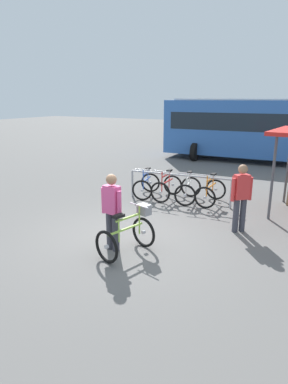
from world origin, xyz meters
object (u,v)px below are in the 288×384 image
Objects in this scene: racked_bike_white at (188,190)px; person_with_featured_bike at (112,209)px; racked_bike_red at (167,187)px; bus_distant at (267,127)px; pedestrian_with_backpack at (241,194)px; racked_bike_orange at (211,192)px; featured_bicycle at (129,233)px; racked_bike_blue at (146,185)px.

person_with_featured_bike is (-0.08, -4.01, 0.54)m from racked_bike_white.
racked_bike_red is 0.70m from racked_bike_white.
bus_distant is (0.86, 8.12, 1.37)m from racked_bike_white.
person_with_featured_bike and pedestrian_with_backpack have the same top height.
racked_bike_orange is 4.05m from featured_bicycle.
racked_bike_red is 0.11× the size of bus_distant.
person_with_featured_bike reaches higher than racked_bike_white.
racked_bike_orange is (1.39, 0.14, 0.00)m from racked_bike_red.
person_with_featured_bike is (-0.78, -4.08, 0.54)m from racked_bike_orange.
person_with_featured_bike is (-0.37, -0.04, 0.46)m from featured_bicycle.
racked_bike_white is at bearing -174.29° from racked_bike_orange.
pedestrian_with_backpack is (1.27, -1.76, 0.57)m from racked_bike_orange.
featured_bicycle is 0.76× the size of pedestrian_with_backpack.
racked_bike_orange is at bearing 125.88° from pedestrian_with_backpack.
pedestrian_with_backpack is at bearing -24.73° from racked_bike_blue.
racked_bike_blue is at bearing -105.26° from bus_distant.
racked_bike_red and racked_bike_orange have the same top height.
bus_distant is (1.56, 8.19, 1.37)m from racked_bike_red.
person_with_featured_bike reaches higher than racked_bike_orange.
racked_bike_red is 3.17m from pedestrian_with_backpack.
racked_bike_red is 1.01× the size of racked_bike_orange.
bus_distant is at bearing 79.24° from racked_bike_red.
racked_bike_orange is 8.16m from bus_distant.
racked_bike_orange is (2.09, 0.21, 0.00)m from racked_bike_blue.
racked_bike_red is 0.68× the size of pedestrian_with_backpack.
racked_bike_blue is 1.01× the size of racked_bike_white.
racked_bike_red is at bearing 98.85° from person_with_featured_bike.
pedestrian_with_backpack reaches higher than racked_bike_orange.
racked_bike_blue is 0.12× the size of bus_distant.
featured_bicycle is 0.60m from person_with_featured_bike.
pedestrian_with_backpack is (1.97, -1.69, 0.57)m from racked_bike_white.
racked_bike_orange is 4.18m from person_with_featured_bike.
bus_distant reaches higher than racked_bike_white.
pedestrian_with_backpack is at bearing -54.12° from racked_bike_orange.
racked_bike_white is at bearing 88.80° from person_with_featured_bike.
bus_distant reaches higher than racked_bike_orange.
pedestrian_with_backpack is (3.36, -1.55, 0.57)m from racked_bike_blue.
racked_bike_orange and featured_bicycle have the same top height.
racked_bike_blue is at bearing 155.27° from pedestrian_with_backpack.
person_with_featured_bike is at bearing -94.45° from bus_distant.
pedestrian_with_backpack is at bearing 48.51° from person_with_featured_bike.
featured_bicycle is (-0.41, -4.03, 0.08)m from racked_bike_orange.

